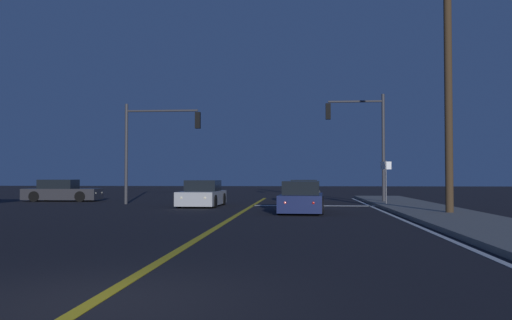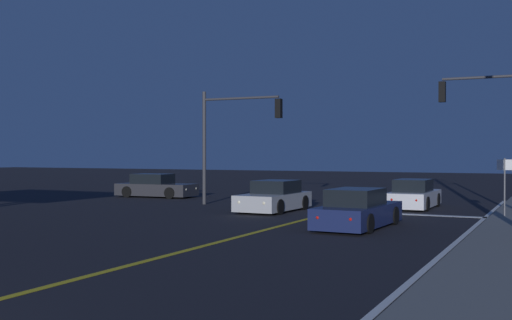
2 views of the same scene
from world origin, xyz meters
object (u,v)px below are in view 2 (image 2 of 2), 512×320
object	(u,v)px
car_distant_tail_charcoal	(156,187)
traffic_signal_near_right	(490,117)
car_parked_curb_white	(414,196)
car_following_oncoming_silver	(274,198)
street_sign_corner	(505,178)
traffic_signal_far_left	(232,128)
car_far_approaching_navy	(358,211)

from	to	relation	value
car_distant_tail_charcoal	traffic_signal_near_right	size ratio (longest dim) A/B	0.75
car_parked_curb_white	car_distant_tail_charcoal	distance (m)	15.02
car_following_oncoming_silver	street_sign_corner	bearing A→B (deg)	-176.01
traffic_signal_far_left	car_parked_curb_white	bearing A→B (deg)	15.17
car_distant_tail_charcoal	car_following_oncoming_silver	xyz separation A→B (m)	(9.77, -5.07, -0.00)
car_following_oncoming_silver	car_parked_curb_white	bearing A→B (deg)	-140.61
traffic_signal_far_left	street_sign_corner	distance (m)	12.73
car_distant_tail_charcoal	car_following_oncoming_silver	size ratio (longest dim) A/B	1.07
car_far_approaching_navy	car_following_oncoming_silver	xyz separation A→B (m)	(-5.09, 4.44, -0.00)
car_distant_tail_charcoal	street_sign_corner	xyz separation A→B (m)	(19.15, -4.62, 1.00)
car_distant_tail_charcoal	traffic_signal_near_right	bearing A→B (deg)	81.70
traffic_signal_far_left	street_sign_corner	xyz separation A→B (m)	(12.46, -1.40, -2.17)
car_parked_curb_white	street_sign_corner	bearing A→B (deg)	-41.48
car_distant_tail_charcoal	car_following_oncoming_silver	world-z (taller)	same
car_following_oncoming_silver	traffic_signal_far_left	bearing A→B (deg)	-29.79
car_distant_tail_charcoal	traffic_signal_far_left	distance (m)	8.07
car_parked_curb_white	traffic_signal_far_left	world-z (taller)	traffic_signal_far_left
traffic_signal_near_right	car_parked_curb_white	bearing A→B (deg)	-14.19
car_distant_tail_charcoal	traffic_signal_far_left	world-z (taller)	traffic_signal_far_left
traffic_signal_far_left	traffic_signal_near_right	bearing A→B (deg)	6.85
car_parked_curb_white	street_sign_corner	distance (m)	5.63
car_following_oncoming_silver	traffic_signal_far_left	size ratio (longest dim) A/B	0.78
car_parked_curb_white	car_following_oncoming_silver	world-z (taller)	same
traffic_signal_near_right	street_sign_corner	distance (m)	3.83
car_parked_curb_white	traffic_signal_far_left	distance (m)	9.16
car_parked_curb_white	car_far_approaching_navy	bearing A→B (deg)	-91.13
car_far_approaching_navy	traffic_signal_near_right	size ratio (longest dim) A/B	0.77
street_sign_corner	car_parked_curb_white	bearing A→B (deg)	138.77
car_far_approaching_navy	traffic_signal_near_right	world-z (taller)	traffic_signal_near_right
car_distant_tail_charcoal	street_sign_corner	size ratio (longest dim) A/B	1.98
car_parked_curb_white	traffic_signal_far_left	xyz separation A→B (m)	(-8.30, -2.25, 3.17)
car_parked_curb_white	car_distant_tail_charcoal	world-z (taller)	same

